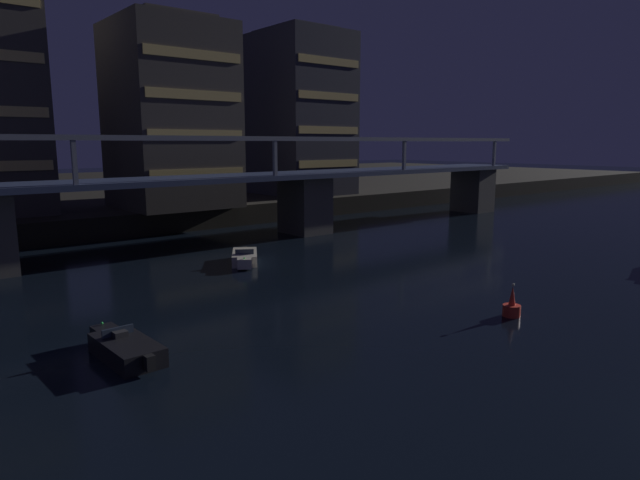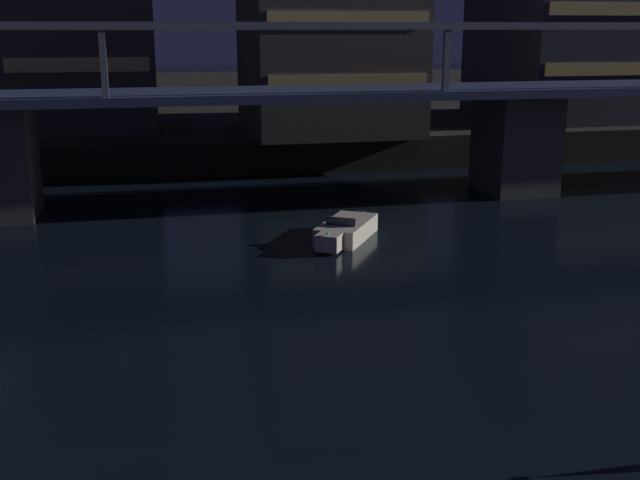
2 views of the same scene
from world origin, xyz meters
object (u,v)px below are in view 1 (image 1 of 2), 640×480
Objects in this scene: speedboat_mid_left at (245,258)px; channel_buoy at (512,307)px; river_bridge at (173,199)px; speedboat_near_center at (125,348)px; tower_central at (171,115)px; tower_east_tall at (296,114)px.

speedboat_mid_left is 2.73× the size of channel_buoy.
speedboat_near_center is at bearing -119.85° from river_bridge.
speedboat_near_center and speedboat_mid_left have the same top height.
tower_east_tall is at bearing 13.56° from tower_central.
tower_central reaches higher than speedboat_near_center.
tower_central is 3.67× the size of speedboat_near_center.
tower_east_tall is 36.50m from speedboat_mid_left.
tower_east_tall is (25.44, 16.79, 8.32)m from river_bridge.
channel_buoy is at bearing -78.76° from river_bridge.
river_bridge is 4.66× the size of tower_central.
channel_buoy is (-19.89, -44.71, -12.08)m from tower_east_tall.
river_bridge reaches higher than speedboat_near_center.
river_bridge is 31.60m from tower_east_tall.
tower_east_tall reaches higher than channel_buoy.
river_bridge reaches higher than channel_buoy.
speedboat_near_center is at bearing -137.39° from speedboat_mid_left.
speedboat_mid_left is at bearing -133.50° from tower_east_tall.
tower_central is 10.87× the size of channel_buoy.
tower_east_tall is 4.37× the size of speedboat_mid_left.
speedboat_near_center is (-37.34, -37.53, -12.14)m from tower_east_tall.
river_bridge is 4.24× the size of tower_east_tall.
river_bridge is at bearing -146.58° from tower_east_tall.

